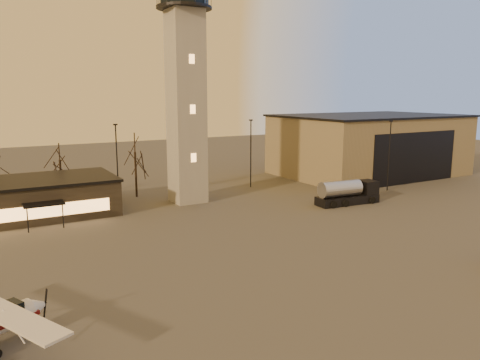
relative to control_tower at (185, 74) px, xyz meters
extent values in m
plane|color=#3F3D3A|center=(0.00, -30.00, -16.33)|extent=(220.00, 220.00, 0.00)
cube|color=gray|center=(0.00, 0.00, -4.33)|extent=(4.00, 4.00, 24.00)
cylinder|color=black|center=(0.00, 0.00, 7.82)|extent=(6.80, 6.80, 0.30)
cube|color=#817054|center=(36.00, 4.00, -11.33)|extent=(30.00, 20.00, 10.00)
cube|color=black|center=(36.00, 4.00, -6.18)|extent=(30.60, 20.60, 0.30)
cube|color=black|center=(36.00, -6.02, -12.33)|extent=(18.00, 0.10, 8.00)
cube|color=#FFAF59|center=(-22.00, -3.02, -14.73)|extent=(22.00, 0.08, 1.40)
cube|color=black|center=(-18.00, -4.00, -13.73)|extent=(4.00, 2.00, 0.20)
cylinder|color=black|center=(-8.00, 4.00, -11.33)|extent=(0.16, 0.16, 10.00)
cube|color=black|center=(-8.00, 4.00, -6.28)|extent=(0.50, 0.25, 0.18)
cylinder|color=black|center=(12.00, 4.00, -11.33)|extent=(0.16, 0.16, 10.00)
cube|color=black|center=(12.00, 4.00, -6.28)|extent=(0.50, 0.25, 0.18)
cylinder|color=black|center=(28.00, -8.00, -11.33)|extent=(0.16, 0.16, 10.00)
cube|color=black|center=(28.00, -8.00, -6.28)|extent=(0.50, 0.25, 0.18)
cylinder|color=black|center=(-14.00, 10.00, -13.70)|extent=(0.28, 0.28, 5.25)
cylinder|color=black|center=(-5.00, 6.00, -13.25)|extent=(0.28, 0.28, 6.16)
cylinder|color=black|center=(4.00, 8.00, -13.84)|extent=(0.28, 0.28, 4.97)
cone|color=silver|center=(-21.40, -26.41, -14.98)|extent=(1.44, 1.62, 1.33)
cube|color=black|center=(-23.05, -27.18, -14.50)|extent=(1.94, 1.71, 0.75)
cube|color=black|center=(17.09, -11.47, -15.78)|extent=(8.61, 3.15, 1.09)
cube|color=black|center=(20.24, -11.76, -14.44)|extent=(2.18, 2.45, 1.78)
cube|color=black|center=(20.93, -11.83, -14.15)|extent=(0.27, 1.88, 0.99)
cylinder|color=#B7B7BC|center=(15.90, -11.36, -14.24)|extent=(5.72, 2.59, 2.08)
camera|label=1|loc=(-23.82, -55.14, -2.39)|focal=35.00mm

